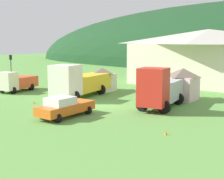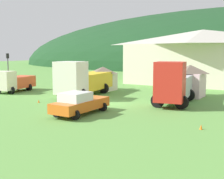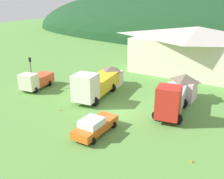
% 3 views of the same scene
% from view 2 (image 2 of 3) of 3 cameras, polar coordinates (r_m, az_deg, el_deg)
% --- Properties ---
extents(ground_plane, '(200.00, 200.00, 0.00)m').
position_cam_2_polar(ground_plane, '(26.23, -0.12, -2.69)').
color(ground_plane, '#5B9342').
extents(depot_building, '(20.70, 10.34, 7.40)m').
position_cam_2_polar(depot_building, '(42.75, 16.67, 6.00)').
color(depot_building, beige).
rests_on(depot_building, ground).
extents(play_shed_cream, '(2.73, 2.60, 2.74)m').
position_cam_2_polar(play_shed_cream, '(35.02, -1.71, 2.15)').
color(play_shed_cream, beige).
rests_on(play_shed_cream, ground).
extents(play_shed_pink, '(2.79, 2.75, 3.20)m').
position_cam_2_polar(play_shed_pink, '(30.85, 14.49, 1.67)').
color(play_shed_pink, beige).
rests_on(play_shed_pink, ground).
extents(light_truck_cream, '(3.07, 5.29, 2.41)m').
position_cam_2_polar(light_truck_cream, '(35.33, -18.26, 1.47)').
color(light_truck_cream, beige).
rests_on(light_truck_cream, ground).
extents(heavy_rig_striped, '(4.00, 8.61, 3.58)m').
position_cam_2_polar(heavy_rig_striped, '(30.48, -5.57, 1.88)').
color(heavy_rig_striped, silver).
rests_on(heavy_rig_striped, ground).
extents(crane_truck_red, '(3.69, 7.22, 3.71)m').
position_cam_2_polar(crane_truck_red, '(26.10, 11.63, 0.98)').
color(crane_truck_red, red).
rests_on(crane_truck_red, ground).
extents(service_pickup_orange, '(2.29, 4.99, 1.66)m').
position_cam_2_polar(service_pickup_orange, '(21.79, -6.16, -2.58)').
color(service_pickup_orange, orange).
rests_on(service_pickup_orange, ground).
extents(traffic_light_west, '(0.20, 0.32, 4.29)m').
position_cam_2_polar(traffic_light_west, '(35.27, -19.04, 3.76)').
color(traffic_light_west, '#4C4C51').
rests_on(traffic_light_west, ground).
extents(traffic_cone_near_pickup, '(0.36, 0.36, 0.59)m').
position_cam_2_polar(traffic_cone_near_pickup, '(18.49, 16.46, -7.25)').
color(traffic_cone_near_pickup, orange).
rests_on(traffic_cone_near_pickup, ground).
extents(traffic_cone_mid_row, '(0.36, 0.36, 0.54)m').
position_cam_2_polar(traffic_cone_mid_row, '(27.52, -13.68, -2.43)').
color(traffic_cone_mid_row, orange).
rests_on(traffic_cone_mid_row, ground).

